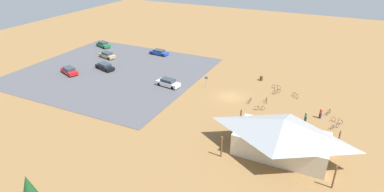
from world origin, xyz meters
The scene contains 22 objects.
ground centered at (0.00, 0.00, 0.00)m, with size 160.00×160.00×0.00m, color olive.
parking_lot_asphalt centered at (26.50, -0.81, 0.03)m, with size 36.67×34.04×0.05m, color #4C4C51.
bike_pavilion centered at (-11.24, 12.93, 2.82)m, with size 13.40×8.08×5.06m.
trash_bin centered at (-2.99, -9.59, 0.45)m, with size 0.60×0.60×0.90m, color brown.
lot_sign centered at (5.50, -1.92, 1.41)m, with size 0.56×0.08×2.20m.
bicycle_black_yard_left centered at (-7.00, -4.79, 0.40)m, with size 1.19×1.42×0.93m.
bicycle_teal_yard_right centered at (-3.72, 0.68, 0.36)m, with size 0.48×1.70×0.80m.
bicycle_white_front_row centered at (-17.37, 1.41, 0.37)m, with size 1.67×0.69×0.84m.
bicycle_red_by_bin centered at (-5.87, 2.61, 0.38)m, with size 1.62×0.81×0.81m.
bicycle_silver_yard_center centered at (-6.51, -6.92, 0.36)m, with size 1.69×0.48×0.80m.
bicycle_yellow_mid_cluster centered at (-10.31, -4.77, 0.38)m, with size 1.21×1.26×0.85m.
bicycle_blue_near_porch centered at (-16.06, -0.76, 0.39)m, with size 0.64×1.75×0.89m.
bicycle_purple_edge_north centered at (-17.22, 3.34, 0.35)m, with size 1.11×1.41×0.76m.
bicycle_orange_lone_west centered at (-6.16, -0.72, 0.38)m, with size 0.58×1.64×0.84m.
car_tan_mid_lot centered at (32.96, -7.09, 0.74)m, with size 4.51×2.64×1.38m.
car_blue_second_row centered at (23.23, -14.36, 0.68)m, with size 4.70×2.16×1.23m.
car_green_back_corner centered at (39.42, -13.42, 0.77)m, with size 4.65×3.08×1.45m.
car_red_end_stall centered at (33.47, 4.24, 0.76)m, with size 4.83×3.28×1.43m.
car_black_inner_stall centered at (28.54, -0.93, 0.74)m, with size 5.04×3.14×1.38m.
car_white_far_end centered at (12.05, 0.90, 0.79)m, with size 4.83×2.36×1.51m.
visitor_crossing_yard centered at (-14.97, 1.07, 0.89)m, with size 0.40×0.37×1.70m.
visitor_near_lot centered at (-13.06, 3.24, 0.88)m, with size 0.36×0.36×1.68m.
Camera 1 is at (-15.51, 47.77, 24.44)m, focal length 29.51 mm.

